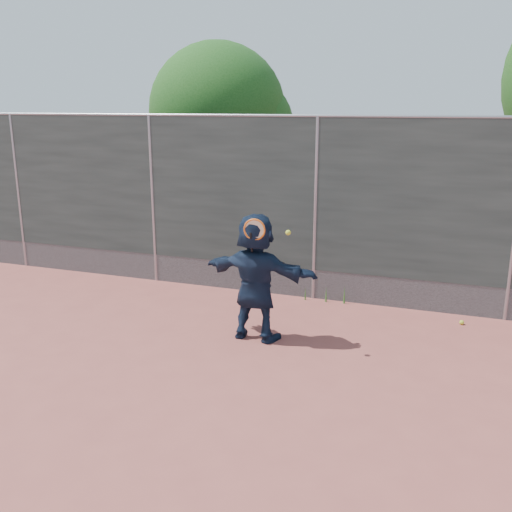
% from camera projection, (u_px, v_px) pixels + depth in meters
% --- Properties ---
extents(ground, '(80.00, 80.00, 0.00)m').
position_uv_depth(ground, '(238.00, 393.00, 6.48)').
color(ground, '#9E4C42').
rests_on(ground, ground).
extents(player, '(1.70, 0.69, 1.78)m').
position_uv_depth(player, '(256.00, 277.00, 7.79)').
color(player, '#142138').
rests_on(player, ground).
extents(ball_ground, '(0.07, 0.07, 0.07)m').
position_uv_depth(ball_ground, '(462.00, 322.00, 8.48)').
color(ball_ground, '#BACE2D').
rests_on(ball_ground, ground).
extents(fence, '(20.00, 0.06, 3.03)m').
position_uv_depth(fence, '(315.00, 206.00, 9.26)').
color(fence, '#38423D').
rests_on(fence, ground).
extents(swing_action, '(0.66, 0.19, 0.51)m').
position_uv_depth(swing_action, '(258.00, 231.00, 7.39)').
color(swing_action, orange).
rests_on(swing_action, ground).
extents(tree_left, '(3.15, 3.00, 4.53)m').
position_uv_depth(tree_left, '(225.00, 115.00, 12.61)').
color(tree_left, '#382314').
rests_on(tree_left, ground).
extents(weed_clump, '(0.68, 0.07, 0.30)m').
position_uv_depth(weed_clump, '(329.00, 294.00, 9.43)').
color(weed_clump, '#387226').
rests_on(weed_clump, ground).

